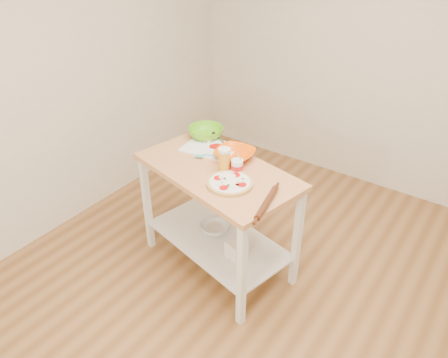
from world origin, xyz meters
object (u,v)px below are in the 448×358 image
(cutting_board, at_px, (210,147))
(yogurt_tub, at_px, (237,167))
(pizza, at_px, (230,183))
(beer_pint, at_px, (224,160))
(knife, at_px, (218,138))
(rolling_pin, at_px, (267,203))
(orange_bowl, at_px, (235,155))
(prep_island, at_px, (218,198))
(shelf_bin, at_px, (236,249))
(spatula, at_px, (205,156))
(green_bowl, at_px, (206,132))
(shelf_glass_bowl, at_px, (215,228))

(cutting_board, distance_m, yogurt_tub, 0.42)
(pizza, distance_m, beer_pint, 0.20)
(knife, distance_m, rolling_pin, 0.96)
(cutting_board, height_order, orange_bowl, orange_bowl)
(beer_pint, relative_size, yogurt_tub, 0.96)
(prep_island, relative_size, pizza, 4.16)
(cutting_board, relative_size, shelf_bin, 3.39)
(pizza, bearing_deg, beer_pint, 137.11)
(knife, relative_size, orange_bowl, 0.87)
(cutting_board, bearing_deg, knife, 95.69)
(spatula, bearing_deg, green_bowl, 98.79)
(prep_island, height_order, shelf_bin, prep_island)
(beer_pint, height_order, rolling_pin, beer_pint)
(cutting_board, height_order, spatula, cutting_board)
(orange_bowl, xyz_separation_m, shelf_bin, (0.21, -0.28, -0.61))
(spatula, bearing_deg, rolling_pin, -47.61)
(knife, bearing_deg, cutting_board, -45.03)
(beer_pint, bearing_deg, spatula, 163.20)
(prep_island, xyz_separation_m, rolling_pin, (0.52, -0.19, 0.27))
(pizza, height_order, cutting_board, pizza)
(pizza, relative_size, shelf_bin, 2.44)
(yogurt_tub, height_order, rolling_pin, yogurt_tub)
(knife, xyz_separation_m, orange_bowl, (0.28, -0.18, 0.02))
(spatula, height_order, knife, knife)
(green_bowl, bearing_deg, yogurt_tub, -31.45)
(knife, xyz_separation_m, green_bowl, (-0.10, -0.02, 0.03))
(shelf_glass_bowl, bearing_deg, prep_island, -37.60)
(shelf_glass_bowl, bearing_deg, green_bowl, 135.39)
(orange_bowl, distance_m, shelf_glass_bowl, 0.66)
(spatula, xyz_separation_m, shelf_bin, (0.40, -0.16, -0.59))
(knife, bearing_deg, yogurt_tub, -7.95)
(shelf_bin, bearing_deg, rolling_pin, -19.64)
(beer_pint, bearing_deg, cutting_board, 143.44)
(pizza, distance_m, shelf_bin, 0.59)
(knife, bearing_deg, pizza, -15.53)
(pizza, xyz_separation_m, shelf_bin, (0.04, 0.04, -0.59))
(spatula, bearing_deg, cutting_board, 83.56)
(spatula, height_order, orange_bowl, orange_bowl)
(rolling_pin, relative_size, shelf_bin, 2.78)
(rolling_pin, distance_m, shelf_glass_bowl, 0.89)
(orange_bowl, relative_size, shelf_glass_bowl, 1.18)
(pizza, height_order, knife, pizza)
(yogurt_tub, xyz_separation_m, shelf_bin, (0.08, -0.12, -0.63))
(prep_island, bearing_deg, shelf_glass_bowl, 142.40)
(spatula, height_order, shelf_glass_bowl, spatula)
(beer_pint, xyz_separation_m, shelf_glass_bowl, (-0.13, 0.05, -0.69))
(knife, distance_m, shelf_glass_bowl, 0.72)
(green_bowl, distance_m, beer_pint, 0.54)
(pizza, relative_size, knife, 1.27)
(green_bowl, height_order, rolling_pin, green_bowl)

